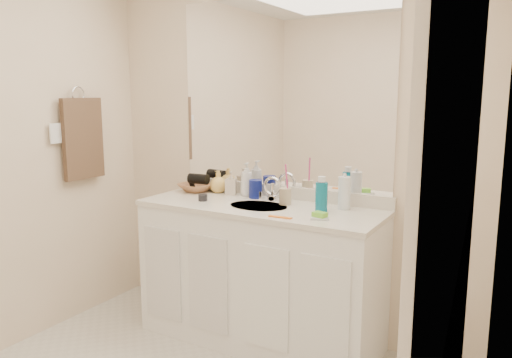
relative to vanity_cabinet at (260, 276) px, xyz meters
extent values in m
cube|color=beige|center=(0.00, 0.28, 0.77)|extent=(2.60, 0.02, 2.40)
cube|color=beige|center=(1.30, -1.02, 0.77)|extent=(0.02, 2.60, 2.40)
cube|color=white|center=(0.00, 0.00, 0.00)|extent=(1.50, 0.55, 0.85)
cube|color=silver|center=(0.00, 0.00, 0.44)|extent=(1.52, 0.57, 0.03)
cube|color=silver|center=(0.00, 0.26, 0.50)|extent=(1.52, 0.03, 0.08)
cylinder|color=#B9ADA2|center=(0.00, -0.02, 0.44)|extent=(0.37, 0.37, 0.02)
cylinder|color=silver|center=(0.00, 0.16, 0.51)|extent=(0.02, 0.02, 0.11)
cube|color=white|center=(0.00, 0.27, 1.14)|extent=(1.48, 0.01, 1.20)
cylinder|color=navy|center=(-0.13, 0.17, 0.51)|extent=(0.09, 0.09, 0.12)
cylinder|color=tan|center=(0.12, 0.10, 0.51)|extent=(0.09, 0.09, 0.10)
cylinder|color=#D93981|center=(0.13, 0.10, 0.60)|extent=(0.02, 0.04, 0.21)
cylinder|color=#0B6987|center=(0.39, 0.04, 0.54)|extent=(0.08, 0.08, 0.17)
cylinder|color=white|center=(0.48, 0.16, 0.55)|extent=(0.09, 0.09, 0.19)
cube|color=silver|center=(0.45, -0.13, 0.46)|extent=(0.12, 0.11, 0.01)
cube|color=#77D233|center=(0.45, -0.13, 0.48)|extent=(0.09, 0.07, 0.03)
cube|color=orange|center=(0.25, -0.21, 0.46)|extent=(0.14, 0.04, 0.01)
cylinder|color=black|center=(-0.38, -0.07, 0.48)|extent=(0.07, 0.07, 0.04)
imported|color=silver|center=(-0.22, 0.20, 0.57)|extent=(0.10, 0.10, 0.22)
imported|color=beige|center=(-0.33, 0.18, 0.53)|extent=(0.09, 0.09, 0.16)
imported|color=#E2B557|center=(-0.45, 0.20, 0.53)|extent=(0.15, 0.15, 0.15)
imported|color=#915C3A|center=(-0.60, 0.15, 0.48)|extent=(0.27, 0.27, 0.06)
cylinder|color=black|center=(-0.58, 0.15, 0.54)|extent=(0.15, 0.09, 0.07)
torus|color=silver|center=(-1.27, -0.25, 1.12)|extent=(0.01, 0.11, 0.11)
cube|color=#302219|center=(-1.25, -0.25, 0.82)|extent=(0.04, 0.32, 0.55)
cube|color=white|center=(-1.27, -0.45, 0.88)|extent=(0.01, 0.08, 0.13)
cube|color=white|center=(1.29, -1.32, 0.57)|extent=(0.02, 0.82, 2.00)
camera|label=1|loc=(1.48, -2.59, 1.13)|focal=35.00mm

